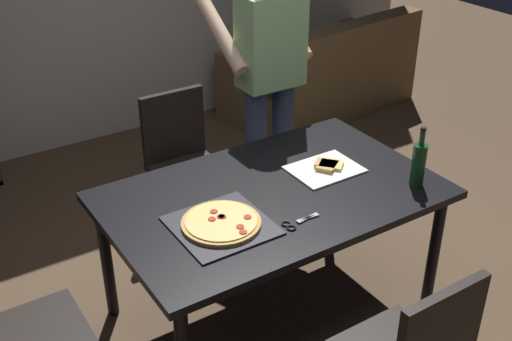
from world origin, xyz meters
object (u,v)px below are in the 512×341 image
Objects in this scene: couch at (324,78)px; kitchen_scissors at (296,223)px; person_serving_pizza at (269,76)px; wine_bottle at (419,163)px; dining_table at (272,204)px; chair_left_end at (12,329)px; chair_far_side at (182,155)px; pepperoni_pizza_on_tray at (221,224)px.

kitchen_scissors is at bearing -130.96° from couch.
person_serving_pizza is 5.54× the size of wine_bottle.
dining_table is 1.32m from chair_left_end.
chair_left_end is 0.50× the size of couch.
wine_bottle is at bearing -26.92° from dining_table.
chair_left_end is 2.85× the size of wine_bottle.
wine_bottle is at bearing -3.08° from kitchen_scissors.
person_serving_pizza is at bearing -139.44° from couch.
dining_table is 5.18× the size of wine_bottle.
kitchen_scissors is (-0.07, -1.30, 0.24)m from chair_far_side.
chair_far_side is 2.16m from couch.
pepperoni_pizza_on_tray is 1.34× the size of wine_bottle.
chair_left_end is at bearing -142.40° from chair_far_side.
chair_left_end is 2.13× the size of pepperoni_pizza_on_tray.
kitchen_scissors is (-0.07, -0.29, 0.08)m from dining_table.
chair_left_end is at bearing 172.39° from pepperoni_pizza_on_tray.
kitchen_scissors is (1.24, -0.29, 0.24)m from chair_left_end.
chair_far_side is at bearing 156.35° from person_serving_pizza.
person_serving_pizza is at bearing 46.38° from pepperoni_pizza_on_tray.
chair_left_end is (-1.30, -1.00, 0.00)m from chair_far_side.
chair_left_end is 0.51× the size of person_serving_pizza.
pepperoni_pizza_on_tray is 0.34m from kitchen_scissors.
person_serving_pizza is 1.28m from pepperoni_pizza_on_tray.
chair_left_end reaches higher than pepperoni_pizza_on_tray.
kitchen_scissors is (-0.72, 0.04, -0.11)m from wine_bottle.
pepperoni_pizza_on_tray is 1.04m from wine_bottle.
person_serving_pizza is 1.24m from kitchen_scissors.
dining_table is at bearing 19.01° from pepperoni_pizza_on_tray.
chair_left_end is 4.65× the size of kitchen_scissors.
wine_bottle is at bearing -82.52° from person_serving_pizza.
person_serving_pizza reaches higher than dining_table.
person_serving_pizza is (0.50, -0.22, 0.49)m from chair_far_side.
person_serving_pizza is 4.13× the size of pepperoni_pizza_on_tray.
pepperoni_pizza_on_tray reaches higher than kitchen_scissors.
dining_table is 0.31m from kitchen_scissors.
wine_bottle is (1.95, -0.33, 0.36)m from chair_left_end.
couch is (3.21, 1.99, -0.21)m from chair_left_end.
pepperoni_pizza_on_tray is at bearing -137.09° from couch.
kitchen_scissors is (-1.98, -2.28, 0.45)m from couch.
chair_far_side is 1.65m from chair_left_end.
chair_left_end is 3.78m from couch.
kitchen_scissors reaches higher than dining_table.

